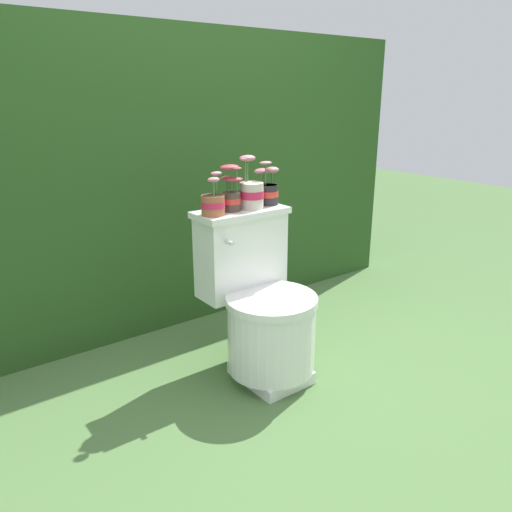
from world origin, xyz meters
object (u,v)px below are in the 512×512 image
potted_plant_midleft (231,192)px  potted_plant_left (213,203)px  potted_plant_middle (251,192)px  toilet (261,307)px  potted_plant_midright (268,188)px

potted_plant_midleft → potted_plant_left: bearing=-168.4°
potted_plant_left → potted_plant_middle: bearing=3.0°
potted_plant_midleft → toilet: bearing=-72.4°
potted_plant_left → potted_plant_midright: 0.35m
potted_plant_left → potted_plant_midleft: size_ratio=0.89×
potted_plant_midleft → potted_plant_midright: bearing=3.1°
toilet → potted_plant_midright: (0.18, 0.18, 0.53)m
potted_plant_left → potted_plant_midleft: (0.12, 0.02, 0.03)m
potted_plant_midleft → potted_plant_middle: potted_plant_middle is taller
toilet → potted_plant_middle: size_ratio=3.21×
potted_plant_left → potted_plant_midleft: potted_plant_midleft is taller
potted_plant_midleft → potted_plant_midright: (0.23, 0.01, -0.01)m
toilet → potted_plant_midright: size_ratio=3.72×
toilet → potted_plant_left: 0.55m
toilet → potted_plant_midleft: potted_plant_midleft is taller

